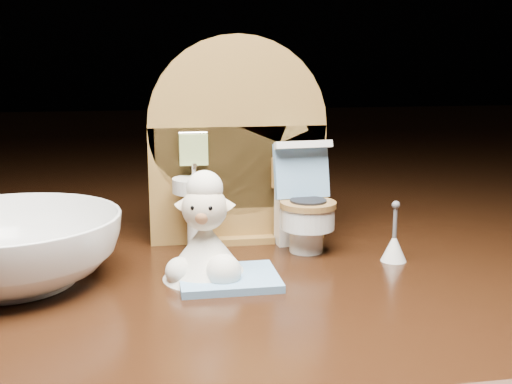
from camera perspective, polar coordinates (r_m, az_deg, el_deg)
backdrop_panel at (r=0.47m, az=-1.74°, el=3.50°), size 0.13×0.05×0.15m
toy_toilet at (r=0.46m, az=4.24°, el=-1.59°), size 0.04×0.05×0.08m
bath_mat at (r=0.40m, az=-2.45°, el=-7.69°), size 0.06×0.05×0.00m
toilet_brush at (r=0.44m, az=12.17°, el=-4.65°), size 0.02×0.02×0.04m
plush_lamb at (r=0.40m, az=-4.50°, el=-4.39°), size 0.05×0.05×0.07m
ceramic_bowl at (r=0.42m, az=-21.04°, el=-4.82°), size 0.17×0.17×0.04m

